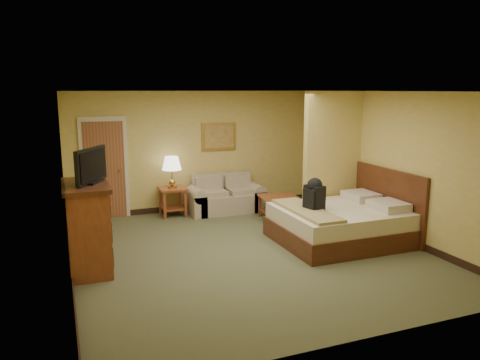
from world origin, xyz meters
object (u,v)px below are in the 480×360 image
loveseat (225,200)px  dresser (88,226)px  coffee_table (279,203)px  bed (345,222)px

loveseat → dresser: dresser is taller
loveseat → dresser: size_ratio=1.25×
coffee_table → bed: bearing=-74.4°
dresser → bed: size_ratio=0.58×
coffee_table → dresser: dresser is taller
loveseat → bed: bearing=-64.2°
coffee_table → dresser: size_ratio=0.65×
loveseat → coffee_table: size_ratio=1.93×
dresser → bed: dresser is taller
loveseat → coffee_table: bearing=-50.3°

